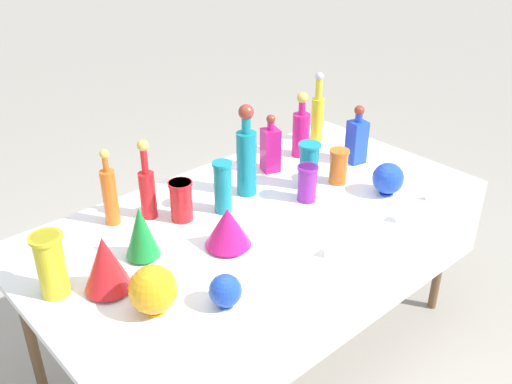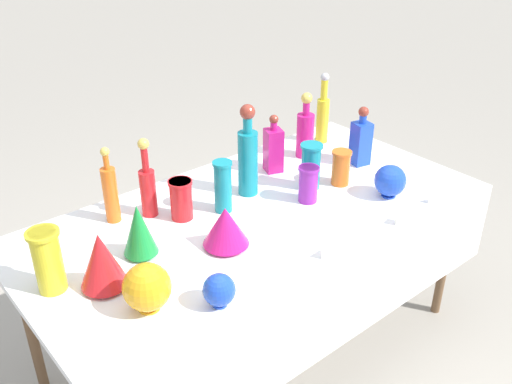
% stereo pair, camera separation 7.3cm
% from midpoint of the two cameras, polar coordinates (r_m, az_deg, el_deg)
% --- Properties ---
extents(ground_plane, '(40.00, 40.00, 0.00)m').
position_cam_midpoint_polar(ground_plane, '(2.88, 0.75, -15.14)').
color(ground_plane, '#A0998C').
extents(display_table, '(1.99, 1.02, 0.76)m').
position_cam_midpoint_polar(display_table, '(2.42, 1.52, -3.70)').
color(display_table, white).
rests_on(display_table, ground).
extents(tall_bottle_0, '(0.06, 0.06, 0.38)m').
position_cam_midpoint_polar(tall_bottle_0, '(3.04, 7.37, 7.69)').
color(tall_bottle_0, yellow).
rests_on(tall_bottle_0, display_table).
extents(tall_bottle_1, '(0.06, 0.06, 0.33)m').
position_cam_midpoint_polar(tall_bottle_1, '(2.36, -13.51, 0.02)').
color(tall_bottle_1, orange).
rests_on(tall_bottle_1, display_table).
extents(tall_bottle_2, '(0.07, 0.07, 0.35)m').
position_cam_midpoint_polar(tall_bottle_2, '(2.37, -9.92, 0.57)').
color(tall_bottle_2, red).
rests_on(tall_bottle_2, display_table).
extents(tall_bottle_3, '(0.09, 0.09, 0.34)m').
position_cam_midpoint_polar(tall_bottle_3, '(2.87, 5.67, 6.04)').
color(tall_bottle_3, '#C61972').
rests_on(tall_bottle_3, display_table).
extents(tall_bottle_4, '(0.09, 0.09, 0.42)m').
position_cam_midpoint_polar(tall_bottle_4, '(2.48, 0.02, 3.56)').
color(tall_bottle_4, teal).
rests_on(tall_bottle_4, display_table).
extents(square_decanter_0, '(0.10, 0.10, 0.30)m').
position_cam_midpoint_polar(square_decanter_0, '(2.84, 11.17, 5.10)').
color(square_decanter_0, blue).
rests_on(square_decanter_0, display_table).
extents(square_decanter_1, '(0.10, 0.10, 0.29)m').
position_cam_midpoint_polar(square_decanter_1, '(2.72, 2.52, 4.40)').
color(square_decanter_1, '#C61972').
rests_on(square_decanter_1, display_table).
extents(slender_vase_0, '(0.09, 0.09, 0.16)m').
position_cam_midpoint_polar(slender_vase_0, '(2.64, 9.28, 2.53)').
color(slender_vase_0, orange).
rests_on(slender_vase_0, display_table).
extents(slender_vase_1, '(0.11, 0.11, 0.23)m').
position_cam_midpoint_polar(slender_vase_1, '(2.03, -19.16, -6.38)').
color(slender_vase_1, yellow).
rests_on(slender_vase_1, display_table).
extents(slender_vase_2, '(0.10, 0.10, 0.17)m').
position_cam_midpoint_polar(slender_vase_2, '(2.35, -6.63, -0.63)').
color(slender_vase_2, red).
rests_on(slender_vase_2, display_table).
extents(slender_vase_3, '(0.08, 0.08, 0.23)m').
position_cam_midpoint_polar(slender_vase_3, '(2.38, -2.46, 0.67)').
color(slender_vase_3, teal).
rests_on(slender_vase_3, display_table).
extents(slender_vase_4, '(0.10, 0.10, 0.21)m').
position_cam_midpoint_polar(slender_vase_4, '(2.57, 6.31, 2.70)').
color(slender_vase_4, teal).
rests_on(slender_vase_4, display_table).
extents(slender_vase_5, '(0.09, 0.09, 0.16)m').
position_cam_midpoint_polar(slender_vase_5, '(2.48, 6.09, 0.90)').
color(slender_vase_5, purple).
rests_on(slender_vase_5, display_table).
extents(fluted_vase_0, '(0.18, 0.18, 0.17)m').
position_cam_midpoint_polar(fluted_vase_0, '(2.16, -2.10, -3.46)').
color(fluted_vase_0, '#C61972').
rests_on(fluted_vase_0, display_table).
extents(fluted_vase_1, '(0.13, 0.13, 0.21)m').
position_cam_midpoint_polar(fluted_vase_1, '(2.13, -10.68, -3.74)').
color(fluted_vase_1, '#198C38').
rests_on(fluted_vase_1, display_table).
extents(fluted_vase_2, '(0.16, 0.16, 0.21)m').
position_cam_midpoint_polar(fluted_vase_2, '(2.00, -14.20, -6.62)').
color(fluted_vase_2, red).
rests_on(fluted_vase_2, display_table).
extents(round_bowl_0, '(0.14, 0.14, 0.15)m').
position_cam_midpoint_polar(round_bowl_0, '(2.58, 14.06, 1.09)').
color(round_bowl_0, blue).
rests_on(round_bowl_0, display_table).
extents(round_bowl_1, '(0.16, 0.16, 0.17)m').
position_cam_midpoint_polar(round_bowl_1, '(1.89, -9.76, -9.38)').
color(round_bowl_1, orange).
rests_on(round_bowl_1, display_table).
extents(round_bowl_2, '(0.11, 0.11, 0.12)m').
position_cam_midpoint_polar(round_bowl_2, '(1.89, -2.60, -9.78)').
color(round_bowl_2, blue).
rests_on(round_bowl_2, display_table).
extents(price_tag_left, '(0.06, 0.02, 0.04)m').
position_cam_midpoint_polar(price_tag_left, '(2.16, 8.02, -5.95)').
color(price_tag_left, white).
rests_on(price_tag_left, display_table).
extents(price_tag_center, '(0.05, 0.03, 0.04)m').
position_cam_midpoint_polar(price_tag_center, '(2.41, 14.87, -2.62)').
color(price_tag_center, white).
rests_on(price_tag_center, display_table).
extents(price_tag_right, '(0.05, 0.03, 0.03)m').
position_cam_midpoint_polar(price_tag_right, '(2.61, 17.98, -0.68)').
color(price_tag_right, white).
rests_on(price_tag_right, display_table).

